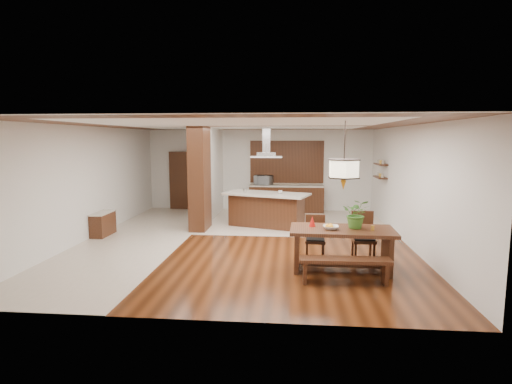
# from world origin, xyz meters

# --- Properties ---
(room_shell) EXTENTS (9.00, 9.04, 2.92)m
(room_shell) POSITION_xyz_m (0.00, 0.00, 2.06)
(room_shell) COLOR #37190A
(room_shell) RESTS_ON ground
(tile_hallway) EXTENTS (2.50, 9.00, 0.01)m
(tile_hallway) POSITION_xyz_m (-2.75, 0.00, 0.01)
(tile_hallway) COLOR beige
(tile_hallway) RESTS_ON ground
(tile_kitchen) EXTENTS (5.50, 4.00, 0.01)m
(tile_kitchen) POSITION_xyz_m (1.25, 2.50, 0.01)
(tile_kitchen) COLOR beige
(tile_kitchen) RESTS_ON ground
(soffit_band) EXTENTS (8.00, 9.00, 0.02)m
(soffit_band) POSITION_xyz_m (0.00, 0.00, 2.88)
(soffit_band) COLOR #391D0E
(soffit_band) RESTS_ON room_shell
(partition_pier) EXTENTS (0.45, 1.00, 2.90)m
(partition_pier) POSITION_xyz_m (-1.40, 1.20, 1.45)
(partition_pier) COLOR black
(partition_pier) RESTS_ON ground
(partition_stub) EXTENTS (0.18, 2.40, 2.90)m
(partition_stub) POSITION_xyz_m (-1.40, 3.30, 1.45)
(partition_stub) COLOR silver
(partition_stub) RESTS_ON ground
(hallway_console) EXTENTS (0.37, 0.88, 0.63)m
(hallway_console) POSITION_xyz_m (-3.81, 0.20, 0.32)
(hallway_console) COLOR black
(hallway_console) RESTS_ON ground
(hallway_doorway) EXTENTS (1.10, 0.20, 2.10)m
(hallway_doorway) POSITION_xyz_m (-2.70, 4.40, 1.05)
(hallway_doorway) COLOR black
(hallway_doorway) RESTS_ON ground
(rear_counter) EXTENTS (2.60, 0.62, 0.95)m
(rear_counter) POSITION_xyz_m (1.00, 4.20, 0.48)
(rear_counter) COLOR black
(rear_counter) RESTS_ON ground
(kitchen_window) EXTENTS (2.60, 0.08, 1.50)m
(kitchen_window) POSITION_xyz_m (1.00, 4.46, 1.75)
(kitchen_window) COLOR #A86E32
(kitchen_window) RESTS_ON room_shell
(shelf_lower) EXTENTS (0.26, 0.90, 0.04)m
(shelf_lower) POSITION_xyz_m (3.87, 2.60, 1.40)
(shelf_lower) COLOR black
(shelf_lower) RESTS_ON room_shell
(shelf_upper) EXTENTS (0.26, 0.90, 0.04)m
(shelf_upper) POSITION_xyz_m (3.87, 2.60, 1.80)
(shelf_upper) COLOR black
(shelf_upper) RESTS_ON room_shell
(dining_table) EXTENTS (2.03, 1.07, 0.83)m
(dining_table) POSITION_xyz_m (2.17, -2.09, 0.61)
(dining_table) COLOR black
(dining_table) RESTS_ON ground
(dining_bench) EXTENTS (1.62, 0.39, 0.45)m
(dining_bench) POSITION_xyz_m (2.14, -2.81, 0.23)
(dining_bench) COLOR black
(dining_bench) RESTS_ON ground
(dining_chair_left) EXTENTS (0.43, 0.43, 0.95)m
(dining_chair_left) POSITION_xyz_m (1.69, -1.46, 0.47)
(dining_chair_left) COLOR black
(dining_chair_left) RESTS_ON ground
(dining_chair_right) EXTENTS (0.47, 0.47, 1.05)m
(dining_chair_right) POSITION_xyz_m (2.69, -1.50, 0.52)
(dining_chair_right) COLOR black
(dining_chair_right) RESTS_ON ground
(pendant_lantern) EXTENTS (0.64, 0.64, 1.31)m
(pendant_lantern) POSITION_xyz_m (2.17, -2.09, 2.25)
(pendant_lantern) COLOR beige
(pendant_lantern) RESTS_ON room_shell
(foliage_plant) EXTENTS (0.60, 0.54, 0.58)m
(foliage_plant) POSITION_xyz_m (2.45, -2.03, 1.12)
(foliage_plant) COLOR #3A7025
(foliage_plant) RESTS_ON dining_table
(fruit_bowl) EXTENTS (0.31, 0.31, 0.07)m
(fruit_bowl) POSITION_xyz_m (1.94, -2.17, 0.87)
(fruit_bowl) COLOR beige
(fruit_bowl) RESTS_ON dining_table
(napkin_cone) EXTENTS (0.17, 0.17, 0.21)m
(napkin_cone) POSITION_xyz_m (1.60, -1.94, 0.93)
(napkin_cone) COLOR #AC110C
(napkin_cone) RESTS_ON dining_table
(gold_ornament) EXTENTS (0.08, 0.08, 0.09)m
(gold_ornament) POSITION_xyz_m (2.73, -2.19, 0.88)
(gold_ornament) COLOR gold
(gold_ornament) RESTS_ON dining_table
(kitchen_island) EXTENTS (2.63, 1.77, 1.00)m
(kitchen_island) POSITION_xyz_m (0.45, 1.71, 0.51)
(kitchen_island) COLOR black
(kitchen_island) RESTS_ON ground
(range_hood) EXTENTS (0.90, 0.55, 0.87)m
(range_hood) POSITION_xyz_m (0.45, 1.71, 2.46)
(range_hood) COLOR silver
(range_hood) RESTS_ON room_shell
(island_cup) EXTENTS (0.15, 0.15, 0.09)m
(island_cup) POSITION_xyz_m (0.86, 1.59, 1.05)
(island_cup) COLOR silver
(island_cup) RESTS_ON kitchen_island
(microwave) EXTENTS (0.69, 0.56, 0.33)m
(microwave) POSITION_xyz_m (0.19, 4.19, 1.11)
(microwave) COLOR #BABEC1
(microwave) RESTS_ON rear_counter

